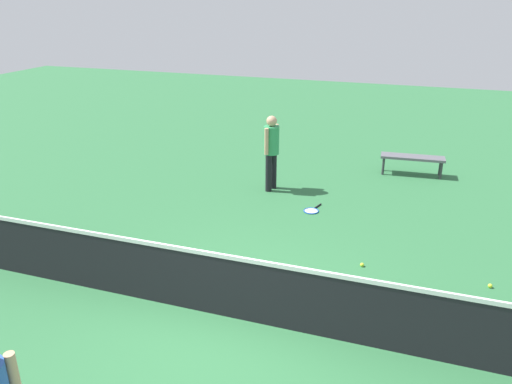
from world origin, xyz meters
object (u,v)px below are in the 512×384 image
(tennis_ball_near_player, at_px, (221,290))
(courtside_bench, at_px, (413,159))
(tennis_ball_by_net, at_px, (297,294))
(tennis_racket_near_player, at_px, (312,210))
(player_near_side, at_px, (271,147))
(tennis_ball_midcourt, at_px, (362,265))
(tennis_ball_baseline, at_px, (182,276))
(tennis_ball_stray_left, at_px, (490,286))

(tennis_ball_near_player, distance_m, courtside_bench, 6.78)
(tennis_ball_near_player, bearing_deg, tennis_ball_by_net, -166.51)
(tennis_racket_near_player, distance_m, courtside_bench, 3.47)
(player_near_side, xyz_separation_m, tennis_ball_midcourt, (-2.46, 2.83, -0.98))
(tennis_ball_baseline, bearing_deg, player_near_side, -92.29)
(player_near_side, xyz_separation_m, tennis_racket_near_player, (-1.16, 0.89, -1.00))
(tennis_ball_stray_left, bearing_deg, tennis_racket_near_player, -31.08)
(tennis_ball_by_net, relative_size, tennis_ball_midcourt, 1.00)
(tennis_ball_near_player, relative_size, tennis_ball_midcourt, 1.00)
(tennis_racket_near_player, bearing_deg, tennis_ball_near_player, 79.95)
(tennis_ball_midcourt, xyz_separation_m, tennis_ball_stray_left, (-1.93, 0.01, 0.00))
(tennis_ball_near_player, height_order, courtside_bench, courtside_bench)
(player_near_side, xyz_separation_m, courtside_bench, (-2.95, -2.06, -0.59))
(tennis_ball_stray_left, bearing_deg, tennis_ball_midcourt, -0.22)
(tennis_ball_by_net, xyz_separation_m, tennis_ball_midcourt, (-0.79, -1.18, 0.00))
(tennis_ball_near_player, bearing_deg, tennis_ball_midcourt, -142.63)
(tennis_racket_near_player, xyz_separation_m, courtside_bench, (-1.79, -2.95, 0.40))
(tennis_ball_baseline, height_order, tennis_ball_stray_left, same)
(tennis_ball_by_net, distance_m, tennis_ball_stray_left, 2.97)
(tennis_racket_near_player, bearing_deg, tennis_ball_by_net, 99.18)
(tennis_racket_near_player, bearing_deg, tennis_ball_stray_left, 148.92)
(player_near_side, distance_m, tennis_ball_baseline, 4.23)
(tennis_ball_baseline, bearing_deg, tennis_ball_by_net, -176.71)
(tennis_ball_by_net, xyz_separation_m, tennis_ball_baseline, (1.83, 0.11, 0.00))
(player_near_side, bearing_deg, tennis_racket_near_player, 142.55)
(player_near_side, relative_size, tennis_ball_near_player, 25.76)
(player_near_side, height_order, courtside_bench, player_near_side)
(tennis_ball_near_player, height_order, tennis_ball_by_net, same)
(tennis_ball_near_player, height_order, tennis_ball_midcourt, same)
(player_near_side, relative_size, tennis_ball_baseline, 25.76)
(tennis_ball_near_player, distance_m, tennis_ball_by_net, 1.14)
(tennis_ball_midcourt, height_order, tennis_ball_baseline, same)
(tennis_ball_by_net, bearing_deg, tennis_racket_near_player, -80.82)
(tennis_ball_near_player, relative_size, tennis_ball_baseline, 1.00)
(tennis_racket_near_player, relative_size, tennis_ball_midcourt, 9.20)
(tennis_racket_near_player, relative_size, tennis_ball_baseline, 9.20)
(tennis_racket_near_player, relative_size, courtside_bench, 0.40)
(tennis_racket_near_player, height_order, tennis_ball_by_net, tennis_ball_by_net)
(tennis_ball_near_player, xyz_separation_m, courtside_bench, (-2.39, -6.34, 0.38))
(player_near_side, distance_m, courtside_bench, 3.65)
(tennis_racket_near_player, bearing_deg, tennis_ball_baseline, 67.69)
(tennis_ball_near_player, xyz_separation_m, tennis_ball_baseline, (0.72, -0.16, 0.00))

